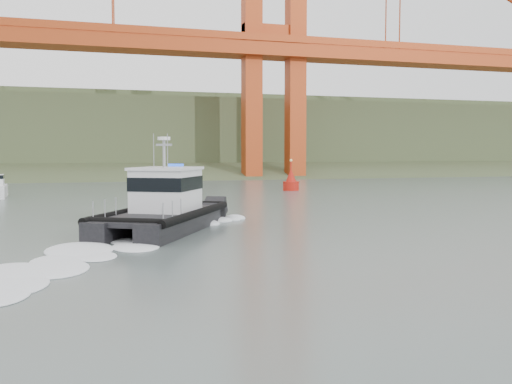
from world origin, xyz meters
TOP-DOWN VIEW (x-y plane):
  - ground at (0.00, 0.00)m, footprint 400.00×400.00m
  - headlands at (0.00, 125.50)m, footprint 500.00×105.36m
  - patrol_boat at (-5.19, 13.33)m, footprint 9.36×12.20m
  - nav_buoy at (14.00, 44.24)m, footprint 1.92×1.92m

SIDE VIEW (x-z plane):
  - ground at x=0.00m, z-range 0.00..0.00m
  - nav_buoy at x=14.00m, z-range -0.95..3.05m
  - patrol_boat at x=-5.19m, z-range -1.41..4.23m
  - headlands at x=0.00m, z-range -6.52..20.61m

